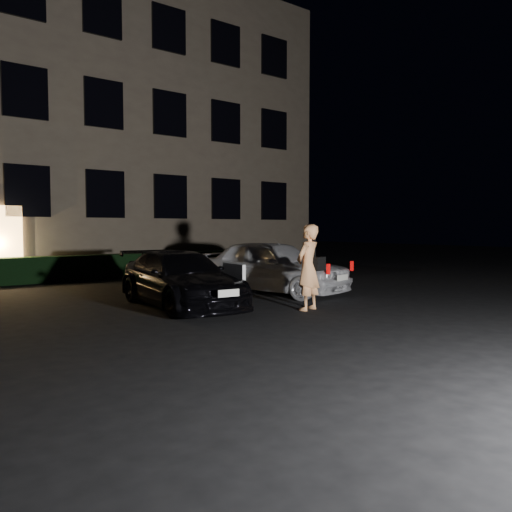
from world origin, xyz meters
TOP-DOWN VIEW (x-y plane):
  - ground at (0.00, 0.00)m, footprint 80.00×80.00m
  - building at (-0.00, 14.99)m, footprint 20.00×8.11m
  - hedge at (0.00, 10.50)m, footprint 15.00×0.70m
  - sedan at (-1.06, 3.39)m, footprint 2.11×4.50m
  - hatch at (2.03, 3.88)m, footprint 2.85×4.65m
  - man at (0.89, 1.24)m, footprint 0.86×0.63m

SIDE VIEW (x-z plane):
  - ground at x=0.00m, z-range 0.00..0.00m
  - hedge at x=0.00m, z-range 0.00..0.85m
  - sedan at x=-1.06m, z-range 0.00..1.25m
  - hatch at x=2.03m, z-range 0.00..1.48m
  - man at x=0.89m, z-range 0.00..1.87m
  - building at x=0.00m, z-range 0.00..12.00m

